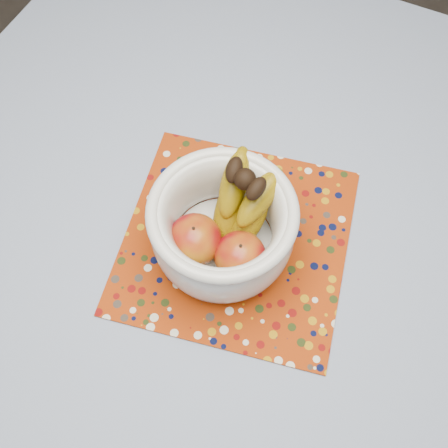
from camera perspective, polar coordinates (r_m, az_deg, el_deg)
name	(u,v)px	position (r m, az deg, el deg)	size (l,w,h in m)	color
table	(241,242)	(1.00, 1.86, -1.96)	(1.20, 1.20, 0.75)	brown
tablecloth	(242,222)	(0.92, 2.01, 0.19)	(1.32, 1.32, 0.01)	#6578A9
placemat	(236,240)	(0.90, 1.29, -1.77)	(0.38, 0.38, 0.00)	#8F2B07
fruit_bowl	(228,224)	(0.82, 0.39, 0.04)	(0.23, 0.24, 0.18)	silver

